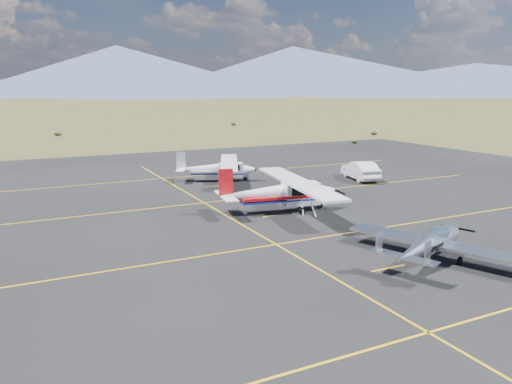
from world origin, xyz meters
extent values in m
plane|color=#383D1C|center=(0.00, 0.00, 0.00)|extent=(1600.00, 1600.00, 0.00)
cube|color=black|center=(0.00, 7.00, 0.00)|extent=(72.00, 72.00, 0.02)
cube|color=#B9BCC0|center=(0.14, -3.41, 0.76)|extent=(4.78, 9.06, 0.12)
ellipsoid|color=#99BFD8|center=(0.14, -3.41, 1.25)|extent=(1.91, 1.51, 0.84)
cube|color=#B9BCC0|center=(-3.36, -4.82, 1.05)|extent=(1.80, 3.10, 0.06)
cube|color=#B9BCC0|center=(-3.09, -5.91, 1.51)|extent=(0.54, 0.27, 1.02)
cube|color=#B9BCC0|center=(-3.92, -3.83, 1.51)|extent=(0.54, 0.27, 1.02)
cylinder|color=black|center=(1.65, -2.81, 0.18)|extent=(0.36, 0.21, 0.35)
cylinder|color=black|center=(0.40, -4.63, 0.21)|extent=(0.42, 0.26, 0.41)
cylinder|color=black|center=(-0.51, -2.35, 0.21)|extent=(0.42, 0.26, 0.41)
cube|color=white|center=(-0.82, 7.97, 1.19)|extent=(2.64, 1.68, 1.51)
cube|color=white|center=(-1.04, 8.00, 1.97)|extent=(3.74, 12.44, 0.16)
cube|color=black|center=(-0.82, 7.97, 1.50)|extent=(1.99, 1.61, 0.62)
cube|color=red|center=(-2.26, 8.20, 1.07)|extent=(5.74, 2.21, 0.20)
cube|color=red|center=(-6.01, 8.83, 2.25)|extent=(0.95, 0.23, 1.79)
cube|color=white|center=(-6.01, 8.83, 1.35)|extent=(1.42, 3.67, 0.07)
cylinder|color=black|center=(0.61, 7.73, 0.21)|extent=(0.42, 0.18, 0.40)
cylinder|color=black|center=(-1.35, 6.86, 0.26)|extent=(0.51, 0.22, 0.49)
cylinder|color=black|center=(-0.96, 9.18, 0.26)|extent=(0.51, 0.22, 0.49)
cube|color=white|center=(-0.75, 20.01, 1.01)|extent=(2.35, 1.83, 1.28)
cube|color=white|center=(-0.92, 20.09, 1.67)|extent=(5.50, 10.17, 0.13)
cube|color=black|center=(-0.75, 20.01, 1.27)|extent=(1.84, 1.64, 0.52)
cube|color=white|center=(-1.88, 20.50, 0.91)|extent=(4.80, 2.90, 0.17)
cube|color=white|center=(-4.84, 21.78, 1.91)|extent=(0.77, 0.38, 1.52)
cube|color=white|center=(-4.84, 21.78, 1.15)|extent=(1.86, 3.07, 0.06)
cylinder|color=black|center=(0.38, 19.52, 0.18)|extent=(0.35, 0.22, 0.34)
cylinder|color=black|center=(-1.41, 19.21, 0.22)|extent=(0.43, 0.28, 0.42)
cylinder|color=black|center=(-0.61, 21.04, 0.22)|extent=(0.43, 0.28, 0.42)
imported|color=white|center=(10.16, 15.45, 0.86)|extent=(2.95, 5.41, 1.69)
camera|label=1|loc=(-18.46, -20.58, 8.39)|focal=35.00mm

